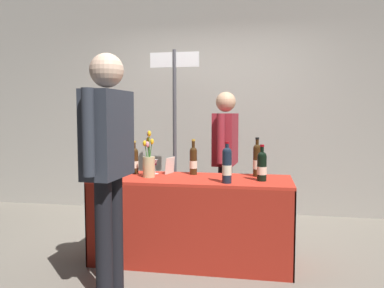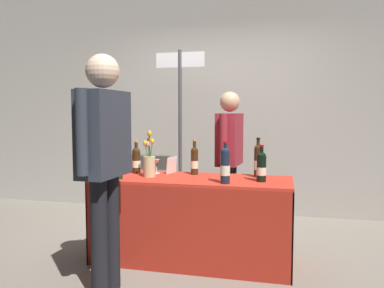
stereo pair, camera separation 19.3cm
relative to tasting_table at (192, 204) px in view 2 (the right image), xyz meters
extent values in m
plane|color=gray|center=(0.00, 0.00, -0.51)|extent=(12.00, 12.00, 0.00)
cube|color=#9E998E|center=(0.00, 1.81, 0.99)|extent=(7.48, 0.12, 3.01)
cube|color=red|center=(0.00, 0.00, 0.22)|extent=(1.74, 0.63, 0.02)
cube|color=#A32519|center=(0.00, -0.31, -0.15)|extent=(1.74, 0.01, 0.73)
cube|color=#A32519|center=(0.00, 0.31, -0.15)|extent=(1.74, 0.01, 0.73)
cube|color=#A32519|center=(-0.86, 0.00, -0.15)|extent=(0.01, 0.63, 0.73)
cube|color=#A32519|center=(0.86, 0.00, -0.15)|extent=(0.01, 0.63, 0.73)
cylinder|color=#38230F|center=(-0.02, 0.19, 0.35)|extent=(0.07, 0.07, 0.22)
sphere|color=#38230F|center=(-0.02, 0.19, 0.46)|extent=(0.07, 0.07, 0.07)
cylinder|color=#38230F|center=(-0.02, 0.19, 0.50)|extent=(0.03, 0.03, 0.09)
cylinder|color=#B7932D|center=(-0.02, 0.19, 0.56)|extent=(0.03, 0.03, 0.02)
cylinder|color=beige|center=(-0.02, 0.19, 0.33)|extent=(0.07, 0.07, 0.07)
cylinder|color=#192333|center=(0.32, -0.20, 0.37)|extent=(0.08, 0.08, 0.26)
sphere|color=#192333|center=(0.32, -0.20, 0.49)|extent=(0.08, 0.08, 0.08)
cylinder|color=#192333|center=(0.32, -0.20, 0.53)|extent=(0.03, 0.03, 0.07)
cylinder|color=maroon|center=(0.32, -0.20, 0.57)|extent=(0.03, 0.03, 0.02)
cylinder|color=beige|center=(0.32, -0.20, 0.34)|extent=(0.08, 0.08, 0.08)
cylinder|color=#192333|center=(-0.70, 0.01, 0.35)|extent=(0.07, 0.07, 0.23)
sphere|color=#192333|center=(-0.70, 0.01, 0.47)|extent=(0.07, 0.07, 0.07)
cylinder|color=#192333|center=(-0.70, 0.01, 0.52)|extent=(0.03, 0.03, 0.09)
cylinder|color=maroon|center=(-0.70, 0.01, 0.57)|extent=(0.03, 0.03, 0.02)
cylinder|color=beige|center=(-0.70, 0.01, 0.34)|extent=(0.07, 0.07, 0.08)
cylinder|color=black|center=(0.61, -0.05, 0.34)|extent=(0.08, 0.08, 0.21)
sphere|color=black|center=(0.61, -0.05, 0.45)|extent=(0.08, 0.08, 0.08)
cylinder|color=black|center=(0.61, -0.05, 0.49)|extent=(0.03, 0.03, 0.08)
cylinder|color=maroon|center=(0.61, -0.05, 0.54)|extent=(0.03, 0.03, 0.02)
cylinder|color=beige|center=(0.61, -0.05, 0.33)|extent=(0.08, 0.08, 0.07)
cylinder|color=#38230F|center=(-0.58, 0.15, 0.34)|extent=(0.08, 0.08, 0.21)
sphere|color=#38230F|center=(-0.58, 0.15, 0.44)|extent=(0.08, 0.08, 0.08)
cylinder|color=#38230F|center=(-0.58, 0.15, 0.49)|extent=(0.03, 0.03, 0.09)
cylinder|color=#B7932D|center=(-0.58, 0.15, 0.54)|extent=(0.04, 0.04, 0.02)
cylinder|color=beige|center=(-0.58, 0.15, 0.32)|extent=(0.08, 0.08, 0.07)
cylinder|color=#38230F|center=(0.56, 0.18, 0.37)|extent=(0.07, 0.07, 0.26)
sphere|color=#38230F|center=(0.56, 0.18, 0.50)|extent=(0.07, 0.07, 0.07)
cylinder|color=#38230F|center=(0.56, 0.18, 0.53)|extent=(0.03, 0.03, 0.08)
cylinder|color=black|center=(0.56, 0.18, 0.58)|extent=(0.03, 0.03, 0.02)
cylinder|color=beige|center=(0.56, 0.18, 0.35)|extent=(0.07, 0.07, 0.08)
cylinder|color=black|center=(-0.61, -0.20, 0.34)|extent=(0.07, 0.07, 0.20)
sphere|color=black|center=(-0.61, -0.20, 0.44)|extent=(0.07, 0.07, 0.07)
cylinder|color=black|center=(-0.61, -0.20, 0.48)|extent=(0.03, 0.03, 0.08)
cylinder|color=#B7932D|center=(-0.61, -0.20, 0.53)|extent=(0.04, 0.04, 0.02)
cylinder|color=beige|center=(-0.61, -0.20, 0.32)|extent=(0.08, 0.08, 0.06)
cylinder|color=silver|center=(-0.39, 0.16, 0.24)|extent=(0.07, 0.07, 0.00)
cylinder|color=silver|center=(-0.39, 0.16, 0.28)|extent=(0.01, 0.01, 0.08)
cone|color=silver|center=(-0.39, 0.16, 0.34)|extent=(0.06, 0.06, 0.06)
cylinder|color=#590C19|center=(-0.39, 0.16, 0.33)|extent=(0.03, 0.03, 0.01)
cylinder|color=tan|center=(-0.39, -0.03, 0.33)|extent=(0.11, 0.11, 0.18)
cylinder|color=#38722D|center=(-0.38, -0.03, 0.45)|extent=(0.03, 0.05, 0.24)
ellipsoid|color=gold|center=(-0.39, -0.01, 0.57)|extent=(0.03, 0.03, 0.05)
cylinder|color=#38722D|center=(-0.40, -0.05, 0.44)|extent=(0.04, 0.02, 0.21)
ellipsoid|color=gold|center=(-0.41, -0.06, 0.54)|extent=(0.03, 0.03, 0.05)
cylinder|color=#38722D|center=(-0.38, -0.05, 0.43)|extent=(0.02, 0.03, 0.20)
ellipsoid|color=pink|center=(-0.39, -0.06, 0.53)|extent=(0.03, 0.03, 0.05)
cylinder|color=#38722D|center=(-0.37, -0.03, 0.44)|extent=(0.04, 0.02, 0.23)
ellipsoid|color=gold|center=(-0.35, -0.04, 0.56)|extent=(0.03, 0.03, 0.05)
cylinder|color=#38722D|center=(-0.38, -0.03, 0.48)|extent=(0.03, 0.05, 0.30)
ellipsoid|color=gold|center=(-0.37, -0.05, 0.63)|extent=(0.03, 0.03, 0.05)
cylinder|color=#38722D|center=(-0.37, -0.05, 0.48)|extent=(0.02, 0.02, 0.30)
ellipsoid|color=pink|center=(-0.38, -0.04, 0.63)|extent=(0.03, 0.03, 0.05)
cube|color=silver|center=(-0.25, 0.20, 0.31)|extent=(0.06, 0.16, 0.15)
cylinder|color=black|center=(0.23, 0.86, -0.13)|extent=(0.12, 0.12, 0.77)
cylinder|color=black|center=(0.22, 0.70, -0.13)|extent=(0.12, 0.12, 0.77)
cube|color=maroon|center=(0.23, 0.78, 0.53)|extent=(0.25, 0.44, 0.55)
sphere|color=tan|center=(0.23, 0.78, 0.93)|extent=(0.21, 0.21, 0.21)
cylinder|color=maroon|center=(0.25, 1.04, 0.55)|extent=(0.08, 0.08, 0.50)
cylinder|color=maroon|center=(0.20, 0.52, 0.55)|extent=(0.08, 0.08, 0.50)
cylinder|color=black|center=(-0.48, -0.84, -0.08)|extent=(0.12, 0.12, 0.87)
cylinder|color=black|center=(-0.47, -0.66, -0.08)|extent=(0.12, 0.12, 0.87)
cube|color=#2D333D|center=(-0.47, -0.75, 0.66)|extent=(0.24, 0.47, 0.61)
sphere|color=beige|center=(-0.47, -0.75, 1.10)|extent=(0.24, 0.24, 0.24)
cylinder|color=#2D333D|center=(-0.49, -1.02, 0.68)|extent=(0.08, 0.08, 0.56)
cylinder|color=#2D333D|center=(-0.45, -0.47, 0.68)|extent=(0.08, 0.08, 0.56)
cylinder|color=#47474C|center=(-0.39, 1.06, 0.51)|extent=(0.04, 0.04, 2.05)
cube|color=silver|center=(-0.39, 1.06, 1.42)|extent=(0.57, 0.02, 0.17)
camera|label=1|loc=(0.58, -3.29, 0.81)|focal=35.83mm
camera|label=2|loc=(0.77, -3.26, 0.81)|focal=35.83mm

